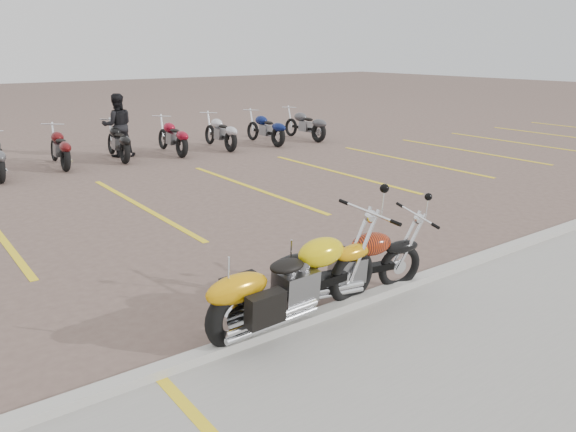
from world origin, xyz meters
name	(u,v)px	position (x,y,z in m)	size (l,w,h in m)	color
ground	(246,265)	(0.00, 0.00, 0.00)	(100.00, 100.00, 0.00)	#6E584F
concrete_apron	(521,418)	(0.00, -4.50, 0.01)	(60.00, 5.00, 0.01)	#9E9B93
curb	(334,310)	(0.00, -2.00, 0.06)	(60.00, 0.18, 0.12)	#ADAAA3
parking_stripes	(142,207)	(0.00, 4.00, 0.00)	(38.00, 5.50, 0.01)	yellow
yellow_cruiser	(293,286)	(-0.58, -1.93, 0.50)	(2.47, 0.39, 1.02)	black
flame_cruiser	(345,268)	(0.37, -1.77, 0.44)	(2.14, 0.58, 0.89)	black
person_b	(118,125)	(1.65, 9.64, 0.92)	(0.90, 0.70, 1.85)	black
bg_bike_row	(60,148)	(-0.21, 8.98, 0.55)	(17.16, 2.01, 1.10)	black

